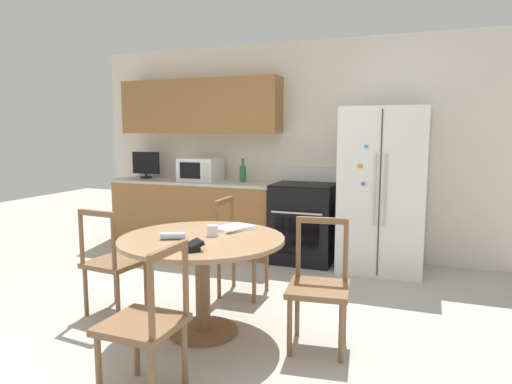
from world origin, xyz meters
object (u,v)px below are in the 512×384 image
at_px(oven_range, 304,222).
at_px(counter_bottle, 243,173).
at_px(wallet, 193,246).
at_px(refrigerator, 383,190).
at_px(dining_chair_far, 240,249).
at_px(dining_chair_left, 113,263).
at_px(dining_chair_near, 146,324).
at_px(countertop_tv, 146,164).
at_px(microwave, 201,169).
at_px(dining_chair_right, 319,287).
at_px(candle_glass, 213,231).

height_order(oven_range, counter_bottle, counter_bottle).
distance_m(counter_bottle, wallet, 2.75).
relative_size(refrigerator, dining_chair_far, 1.97).
distance_m(dining_chair_left, dining_chair_near, 1.34).
bearing_deg(refrigerator, countertop_tv, 178.11).
xyz_separation_m(dining_chair_near, wallet, (0.03, 0.50, 0.33)).
bearing_deg(dining_chair_near, dining_chair_left, 46.81).
distance_m(microwave, wallet, 2.90).
bearing_deg(wallet, dining_chair_left, 156.41).
bearing_deg(countertop_tv, microwave, -2.11).
height_order(microwave, counter_bottle, counter_bottle).
bearing_deg(countertop_tv, wallet, -50.87).
bearing_deg(dining_chair_right, microwave, -53.27).
height_order(oven_range, dining_chair_far, oven_range).
relative_size(microwave, countertop_tv, 1.24).
distance_m(countertop_tv, dining_chair_left, 2.54).
bearing_deg(wallet, refrigerator, 68.76).
relative_size(dining_chair_left, wallet, 5.18).
bearing_deg(dining_chair_near, wallet, -2.05).
height_order(dining_chair_left, wallet, dining_chair_left).
bearing_deg(candle_glass, dining_chair_near, -87.78).
bearing_deg(counter_bottle, candle_glass, -73.23).
bearing_deg(wallet, dining_chair_near, -93.07).
bearing_deg(dining_chair_near, candle_glass, 3.24).
distance_m(countertop_tv, dining_chair_right, 3.65).
relative_size(counter_bottle, dining_chair_left, 0.32).
relative_size(oven_range, microwave, 2.22).
distance_m(oven_range, wallet, 2.56).
bearing_deg(dining_chair_left, oven_range, 68.52).
relative_size(countertop_tv, counter_bottle, 1.35).
height_order(refrigerator, dining_chair_right, refrigerator).
relative_size(dining_chair_left, dining_chair_near, 1.00).
bearing_deg(microwave, dining_chair_near, -67.79).
distance_m(microwave, countertop_tv, 0.84).
relative_size(dining_chair_near, candle_glass, 10.57).
bearing_deg(dining_chair_left, dining_chair_far, 50.39).
bearing_deg(microwave, candle_glass, -60.37).
height_order(countertop_tv, candle_glass, countertop_tv).
bearing_deg(wallet, oven_range, 87.94).
bearing_deg(dining_chair_near, dining_chair_far, 5.99).
distance_m(dining_chair_right, wallet, 0.94).
bearing_deg(dining_chair_far, counter_bottle, -159.18).
bearing_deg(countertop_tv, counter_bottle, 1.31).
bearing_deg(candle_glass, dining_chair_far, 98.13).
height_order(countertop_tv, dining_chair_right, countertop_tv).
relative_size(dining_chair_right, wallet, 5.18).
bearing_deg(dining_chair_near, dining_chair_right, -37.65).
relative_size(refrigerator, oven_range, 1.65).
distance_m(dining_chair_far, candle_glass, 0.88).
height_order(microwave, dining_chair_left, microwave).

